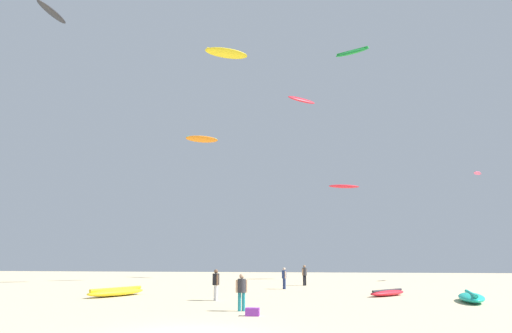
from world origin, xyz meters
name	(u,v)px	position (x,y,z in m)	size (l,w,h in m)	color
person_foreground	(242,289)	(0.52, 6.58, 0.94)	(0.51, 0.36, 1.61)	teal
person_midground	(284,276)	(1.34, 21.26, 0.92)	(0.35, 0.46, 1.57)	navy
person_left	(304,274)	(2.70, 25.87, 0.98)	(0.41, 0.44, 1.67)	black
person_right	(216,282)	(-1.72, 11.46, 0.98)	(0.38, 0.49, 1.68)	silver
kite_grounded_near	(387,293)	(8.05, 15.81, 0.19)	(2.89, 3.18, 0.40)	red
kite_grounded_mid	(116,292)	(-8.33, 13.47, 0.25)	(2.83, 4.49, 0.52)	yellow
kite_grounded_far	(471,297)	(11.92, 12.41, 0.25)	(1.95, 4.50, 0.52)	#19B29E
cooler_box	(252,312)	(1.24, 4.96, 0.16)	(0.56, 0.36, 0.32)	purple
kite_aloft_1	(227,53)	(-4.69, 28.32, 22.28)	(4.47, 3.24, 0.92)	yellow
kite_aloft_2	(344,186)	(6.88, 37.63, 10.03)	(3.67, 2.09, 0.40)	red
kite_aloft_3	(477,173)	(20.31, 35.46, 10.81)	(1.55, 2.15, 0.30)	#E5598C
kite_aloft_4	(302,100)	(2.86, 21.94, 14.88)	(2.57, 2.42, 0.69)	red
kite_aloft_5	(202,139)	(-7.91, 31.87, 14.47)	(3.51, 2.42, 0.76)	orange
kite_aloft_7	(52,12)	(-20.72, 23.54, 25.25)	(1.41, 4.47, 0.78)	#2D2D33
kite_aloft_8	(352,52)	(8.57, 40.10, 26.94)	(4.44, 3.05, 1.09)	green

